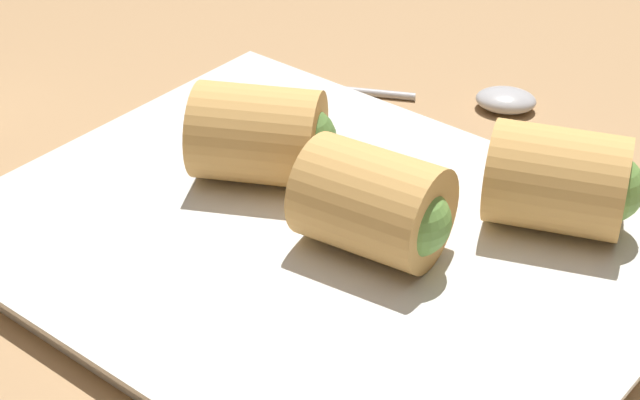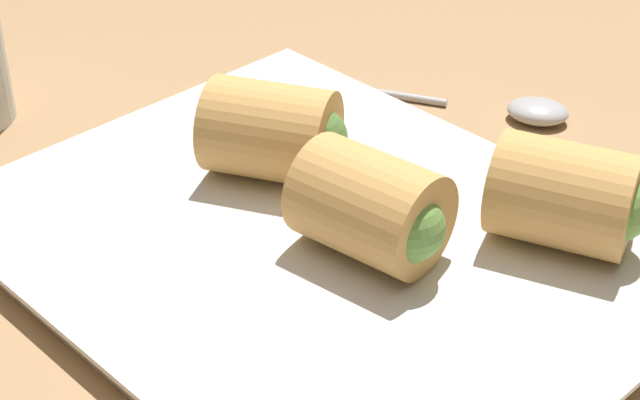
# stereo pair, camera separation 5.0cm
# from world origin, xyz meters

# --- Properties ---
(table_surface) EXTENTS (1.80, 1.40, 0.02)m
(table_surface) POSITION_xyz_m (0.00, 0.00, 0.01)
(table_surface) COLOR #A87F54
(table_surface) RESTS_ON ground
(serving_plate) EXTENTS (0.34, 0.27, 0.01)m
(serving_plate) POSITION_xyz_m (-0.03, 0.01, 0.03)
(serving_plate) COLOR silver
(serving_plate) RESTS_ON table_surface
(roll_front_left) EXTENTS (0.08, 0.06, 0.05)m
(roll_front_left) POSITION_xyz_m (-0.06, 0.00, 0.06)
(roll_front_left) COLOR #DBA356
(roll_front_left) RESTS_ON serving_plate
(roll_front_right) EXTENTS (0.08, 0.08, 0.05)m
(roll_front_right) POSITION_xyz_m (0.02, -0.02, 0.06)
(roll_front_right) COLOR #DBA356
(roll_front_right) RESTS_ON serving_plate
(roll_back_left) EXTENTS (0.08, 0.07, 0.05)m
(roll_back_left) POSITION_xyz_m (-0.12, -0.08, 0.06)
(roll_back_left) COLOR #DBA356
(roll_back_left) RESTS_ON serving_plate
(spoon) EXTENTS (0.19, 0.11, 0.01)m
(spoon) POSITION_xyz_m (-0.00, -0.18, 0.03)
(spoon) COLOR #B2B2B7
(spoon) RESTS_ON table_surface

